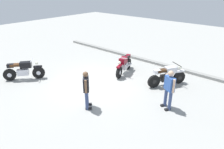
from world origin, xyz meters
TOP-DOWN VIEW (x-y plane):
  - ground_plane at (0.00, 0.00)m, footprint 40.00×40.00m
  - curb_edge at (0.00, 4.60)m, footprint 14.00×0.30m
  - motorcycle_black_cruiser at (-3.17, -1.97)m, footprint 1.38×1.72m
  - motorcycle_silver_cruiser at (2.85, 2.32)m, footprint 1.14×1.87m
  - motorcycle_maroon_cruiser at (0.31, 2.16)m, footprint 0.84×2.03m
  - person_in_black_shirt at (1.35, -1.65)m, footprint 0.54×0.53m
  - person_in_blue_shirt at (3.86, 0.47)m, footprint 0.60×0.49m

SIDE VIEW (x-z plane):
  - ground_plane at x=0.00m, z-range 0.00..0.00m
  - curb_edge at x=0.00m, z-range 0.00..0.15m
  - motorcycle_black_cruiser at x=-3.17m, z-range -0.02..1.06m
  - motorcycle_silver_cruiser at x=2.85m, z-range -0.02..1.06m
  - motorcycle_maroon_cruiser at x=0.31m, z-range -0.02..1.06m
  - person_in_black_shirt at x=1.35m, z-range 0.10..1.70m
  - person_in_blue_shirt at x=3.86m, z-range 0.11..1.77m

